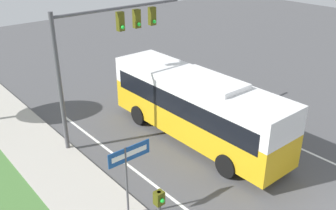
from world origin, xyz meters
TOP-DOWN VIEW (x-y plane):
  - bus at (0.32, 8.51)m, footprint 2.63×10.17m
  - signal_gantry at (-2.64, 11.71)m, footprint 6.99×0.41m
  - street_sign at (-5.39, 5.96)m, footprint 1.69×0.08m

SIDE VIEW (x-z plane):
  - bus at x=0.32m, z-range 0.18..3.71m
  - street_sign at x=-5.39m, z-range 0.71..3.70m
  - signal_gantry at x=-2.64m, z-range 1.57..8.14m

